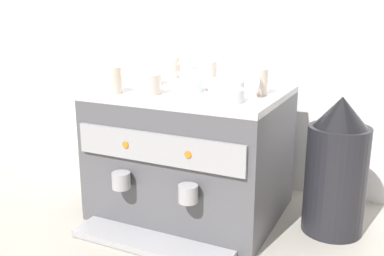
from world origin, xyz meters
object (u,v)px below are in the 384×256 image
ceramic_cup_4 (171,68)px  ceramic_bowl_0 (147,78)px  espresso_machine (191,153)px  ceramic_cup_1 (112,80)px  ceramic_cup_2 (146,84)px  milk_pitcher (93,172)px  coffee_grinder (336,169)px  ceramic_bowl_2 (227,95)px  ceramic_cup_3 (205,72)px  ceramic_bowl_3 (226,85)px  ceramic_cup_0 (256,82)px  ceramic_bowl_1 (188,86)px

ceramic_cup_4 → ceramic_bowl_0: bearing=-101.2°
espresso_machine → ceramic_cup_1: ceramic_cup_1 is taller
ceramic_cup_2 → milk_pitcher: ceramic_cup_2 is taller
coffee_grinder → ceramic_bowl_2: bearing=-147.9°
ceramic_cup_3 → ceramic_bowl_3: ceramic_cup_3 is taller
espresso_machine → ceramic_cup_3: size_ratio=5.88×
ceramic_cup_0 → coffee_grinder: ceramic_cup_0 is taller
ceramic_cup_2 → ceramic_bowl_0: ceramic_cup_2 is taller
ceramic_cup_0 → espresso_machine: bearing=-176.1°
espresso_machine → milk_pitcher: size_ratio=3.70×
ceramic_cup_0 → ceramic_bowl_1: 0.22m
ceramic_cup_3 → milk_pitcher: (-0.39, -0.17, -0.38)m
ceramic_cup_0 → milk_pitcher: (-0.62, -0.03, -0.39)m
ceramic_cup_2 → ceramic_cup_3: (0.07, 0.27, 0.01)m
ceramic_cup_3 → ceramic_bowl_3: size_ratio=0.78×
ceramic_cup_2 → coffee_grinder: (0.56, 0.18, -0.25)m
ceramic_cup_2 → ceramic_cup_1: bearing=-162.4°
ceramic_cup_4 → ceramic_cup_0: bearing=-21.1°
ceramic_cup_0 → ceramic_cup_1: bearing=-157.6°
ceramic_cup_1 → ceramic_cup_2: 0.11m
ceramic_cup_0 → ceramic_cup_3: bearing=149.6°
ceramic_cup_0 → ceramic_cup_2: 0.34m
ceramic_bowl_1 → ceramic_bowl_3: 0.13m
ceramic_cup_3 → ceramic_cup_2: bearing=-105.4°
ceramic_bowl_1 → milk_pitcher: size_ratio=0.64×
ceramic_cup_4 → coffee_grinder: ceramic_cup_4 is taller
ceramic_cup_2 → ceramic_bowl_0: bearing=121.3°
ceramic_cup_3 → ceramic_bowl_1: bearing=-82.7°
ceramic_cup_0 → ceramic_cup_3: size_ratio=1.10×
ceramic_cup_4 → milk_pitcher: size_ratio=0.73×
ceramic_cup_3 → ceramic_bowl_0: ceramic_cup_3 is taller
coffee_grinder → ceramic_cup_4: bearing=171.3°
ceramic_cup_2 → ceramic_bowl_3: (0.20, 0.17, -0.02)m
ceramic_cup_1 → ceramic_cup_3: bearing=59.7°
ceramic_cup_2 → ceramic_bowl_1: bearing=42.7°
espresso_machine → ceramic_cup_0: size_ratio=5.36×
ceramic_cup_0 → ceramic_cup_1: size_ratio=1.06×
ceramic_cup_2 → ceramic_bowl_1: size_ratio=1.12×
ceramic_bowl_2 → ceramic_bowl_3: size_ratio=0.77×
ceramic_bowl_2 → coffee_grinder: size_ratio=0.23×
coffee_grinder → milk_pitcher: bearing=-174.6°
espresso_machine → ceramic_bowl_2: 0.31m
ceramic_cup_3 → ceramic_cup_4: 0.14m
espresso_machine → milk_pitcher: (-0.41, -0.02, -0.13)m
ceramic_bowl_0 → ceramic_cup_1: bearing=-94.1°
ceramic_bowl_0 → milk_pitcher: (-0.22, -0.05, -0.37)m
ceramic_cup_2 → coffee_grinder: 0.64m
ceramic_cup_1 → ceramic_cup_2: bearing=17.6°
ceramic_bowl_3 → ceramic_bowl_0: bearing=-175.8°
ceramic_cup_1 → milk_pitcher: (-0.21, 0.14, -0.39)m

